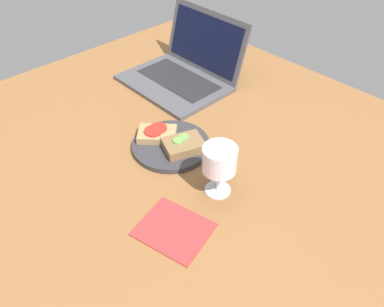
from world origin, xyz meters
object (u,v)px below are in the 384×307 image
Objects in this scene: sandwich_with_cucumber at (183,145)px; napkin at (174,229)px; plate at (170,145)px; sandwich_with_tomato at (157,134)px; laptop at (184,69)px; wine_glass at (218,162)px.

napkin is (18.05, -19.50, -2.70)cm from sandwich_with_cucumber.
plate is at bearing -167.70° from sandwich_with_cucumber.
sandwich_with_tomato is 35.55cm from laptop.
plate is 0.61× the size of laptop.
laptop reaches higher than napkin.
sandwich_with_cucumber is 0.36× the size of laptop.
laptop is at bearing 137.21° from sandwich_with_cucumber.
plate is at bearing -48.52° from laptop.
plate is 1.41× the size of napkin.
sandwich_with_tomato is at bearing -167.71° from plate.
laptop reaches higher than plate.
napkin is (22.52, -18.53, -0.58)cm from plate.
sandwich_with_tomato is at bearing 175.75° from wine_glass.
sandwich_with_tomato is 0.95× the size of wine_glass.
sandwich_with_tomato is 0.83× the size of napkin.
plate is 1.70× the size of sandwich_with_tomato.
sandwich_with_cucumber is at bearing 166.72° from wine_glass.
plate is at bearing 12.29° from sandwich_with_tomato.
sandwich_with_tomato is at bearing 147.11° from napkin.
laptop is (-29.35, 27.17, 1.39)cm from sandwich_with_cucumber.
laptop is (-24.88, 28.15, 3.51)cm from plate.
laptop is 66.65cm from napkin.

